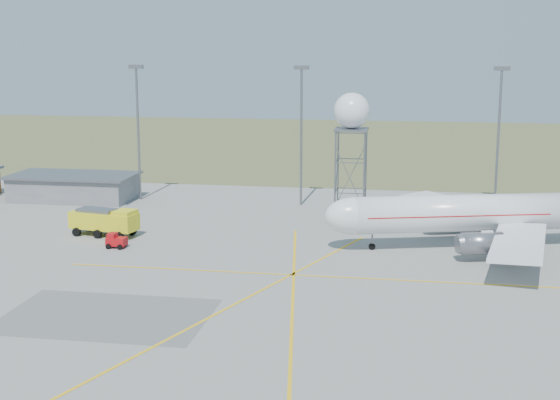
% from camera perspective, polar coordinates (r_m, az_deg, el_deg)
% --- Properties ---
extents(grass_strip, '(400.00, 120.00, 0.03)m').
position_cam_1_polar(grass_strip, '(188.22, 7.75, 4.04)').
color(grass_strip, '#5B6638').
rests_on(grass_strip, ground).
extents(building_grey, '(19.00, 10.00, 3.90)m').
position_cam_1_polar(building_grey, '(123.69, -14.87, 0.92)').
color(building_grey, gray).
rests_on(building_grey, ground).
extents(mast_a, '(2.20, 0.50, 20.50)m').
position_cam_1_polar(mast_a, '(120.41, -10.36, 5.70)').
color(mast_a, slate).
rests_on(mast_a, ground).
extents(mast_b, '(2.20, 0.50, 20.50)m').
position_cam_1_polar(mast_b, '(114.35, 1.56, 5.59)').
color(mast_b, slate).
rests_on(mast_b, ground).
extents(mast_c, '(2.20, 0.50, 20.50)m').
position_cam_1_polar(mast_c, '(113.88, 15.71, 5.15)').
color(mast_c, slate).
rests_on(mast_c, ground).
extents(airliner_main, '(37.70, 35.78, 13.01)m').
position_cam_1_polar(airliner_main, '(94.11, 14.25, -0.97)').
color(airliner_main, white).
rests_on(airliner_main, ground).
extents(radar_tower, '(4.76, 4.76, 17.24)m').
position_cam_1_polar(radar_tower, '(104.55, 5.22, 3.69)').
color(radar_tower, slate).
rests_on(radar_tower, ground).
extents(fire_truck, '(9.05, 4.83, 3.46)m').
position_cam_1_polar(fire_truck, '(99.37, -12.63, -1.63)').
color(fire_truck, yellow).
rests_on(fire_truck, ground).
extents(baggage_tug, '(2.32, 1.90, 1.75)m').
position_cam_1_polar(baggage_tug, '(93.49, -11.89, -3.04)').
color(baggage_tug, '#B50C11').
rests_on(baggage_tug, ground).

